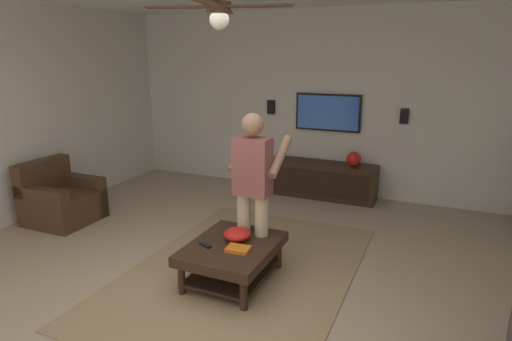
{
  "coord_description": "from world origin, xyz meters",
  "views": [
    {
      "loc": [
        -2.89,
        -1.77,
        2.19
      ],
      "look_at": [
        1.14,
        0.03,
        0.97
      ],
      "focal_mm": 29.93,
      "sensor_mm": 36.0,
      "label": 1
    }
  ],
  "objects_px": {
    "armchair": "(61,201)",
    "tv": "(328,112)",
    "remote_black": "(205,245)",
    "remote_white": "(233,235)",
    "coffee_table": "(233,253)",
    "vase_round": "(354,159)",
    "wall_speaker_right": "(271,107)",
    "person_standing": "(253,183)",
    "book": "(238,249)",
    "bowl": "(237,234)",
    "ceiling_fan": "(219,10)",
    "media_console": "(321,180)",
    "wall_speaker_left": "(404,116)",
    "remote_grey": "(242,249)"
  },
  "relations": [
    {
      "from": "media_console",
      "to": "remote_black",
      "type": "relative_size",
      "value": 11.33
    },
    {
      "from": "book",
      "to": "ceiling_fan",
      "type": "xyz_separation_m",
      "value": [
        -0.05,
        0.13,
        2.11
      ]
    },
    {
      "from": "bowl",
      "to": "ceiling_fan",
      "type": "xyz_separation_m",
      "value": [
        -0.27,
        0.01,
        2.06
      ]
    },
    {
      "from": "tv",
      "to": "person_standing",
      "type": "distance_m",
      "value": 2.82
    },
    {
      "from": "coffee_table",
      "to": "book",
      "type": "distance_m",
      "value": 0.21
    },
    {
      "from": "coffee_table",
      "to": "vase_round",
      "type": "bearing_deg",
      "value": -11.19
    },
    {
      "from": "vase_round",
      "to": "wall_speaker_left",
      "type": "relative_size",
      "value": 1.0
    },
    {
      "from": "tv",
      "to": "vase_round",
      "type": "distance_m",
      "value": 0.84
    },
    {
      "from": "remote_white",
      "to": "remote_black",
      "type": "xyz_separation_m",
      "value": [
        -0.31,
        0.15,
        0.0
      ]
    },
    {
      "from": "remote_white",
      "to": "wall_speaker_right",
      "type": "height_order",
      "value": "wall_speaker_right"
    },
    {
      "from": "ceiling_fan",
      "to": "person_standing",
      "type": "bearing_deg",
      "value": -9.17
    },
    {
      "from": "tv",
      "to": "wall_speaker_right",
      "type": "height_order",
      "value": "tv"
    },
    {
      "from": "coffee_table",
      "to": "wall_speaker_left",
      "type": "bearing_deg",
      "value": -21.15
    },
    {
      "from": "media_console",
      "to": "remote_white",
      "type": "distance_m",
      "value": 2.73
    },
    {
      "from": "book",
      "to": "wall_speaker_left",
      "type": "distance_m",
      "value": 3.55
    },
    {
      "from": "remote_white",
      "to": "book",
      "type": "bearing_deg",
      "value": 29.92
    },
    {
      "from": "tv",
      "to": "wall_speaker_left",
      "type": "distance_m",
      "value": 1.13
    },
    {
      "from": "wall_speaker_right",
      "to": "ceiling_fan",
      "type": "distance_m",
      "value": 3.62
    },
    {
      "from": "coffee_table",
      "to": "tv",
      "type": "height_order",
      "value": "tv"
    },
    {
      "from": "media_console",
      "to": "remote_grey",
      "type": "height_order",
      "value": "media_console"
    },
    {
      "from": "remote_black",
      "to": "book",
      "type": "relative_size",
      "value": 0.68
    },
    {
      "from": "tv",
      "to": "wall_speaker_right",
      "type": "relative_size",
      "value": 4.65
    },
    {
      "from": "bowl",
      "to": "remote_black",
      "type": "bearing_deg",
      "value": 138.9
    },
    {
      "from": "person_standing",
      "to": "remote_white",
      "type": "height_order",
      "value": "person_standing"
    },
    {
      "from": "armchair",
      "to": "vase_round",
      "type": "distance_m",
      "value": 4.18
    },
    {
      "from": "media_console",
      "to": "tv",
      "type": "relative_size",
      "value": 1.66
    },
    {
      "from": "remote_grey",
      "to": "wall_speaker_left",
      "type": "distance_m",
      "value": 3.51
    },
    {
      "from": "remote_black",
      "to": "wall_speaker_right",
      "type": "bearing_deg",
      "value": 125.5
    },
    {
      "from": "remote_black",
      "to": "remote_white",
      "type": "bearing_deg",
      "value": 88.99
    },
    {
      "from": "armchair",
      "to": "bowl",
      "type": "relative_size",
      "value": 3.04
    },
    {
      "from": "bowl",
      "to": "vase_round",
      "type": "distance_m",
      "value": 2.85
    },
    {
      "from": "media_console",
      "to": "wall_speaker_left",
      "type": "bearing_deg",
      "value": 102.64
    },
    {
      "from": "person_standing",
      "to": "book",
      "type": "xyz_separation_m",
      "value": [
        -0.44,
        -0.05,
        -0.51
      ]
    },
    {
      "from": "bowl",
      "to": "wall_speaker_left",
      "type": "xyz_separation_m",
      "value": [
        3.04,
        -1.21,
        0.85
      ]
    },
    {
      "from": "ceiling_fan",
      "to": "wall_speaker_left",
      "type": "bearing_deg",
      "value": -20.21
    },
    {
      "from": "armchair",
      "to": "remote_white",
      "type": "bearing_deg",
      "value": -7.48
    },
    {
      "from": "armchair",
      "to": "remote_black",
      "type": "bearing_deg",
      "value": -14.44
    },
    {
      "from": "media_console",
      "to": "person_standing",
      "type": "relative_size",
      "value": 1.04
    },
    {
      "from": "tv",
      "to": "wall_speaker_right",
      "type": "bearing_deg",
      "value": -90.78
    },
    {
      "from": "remote_grey",
      "to": "remote_white",
      "type": "bearing_deg",
      "value": -66.28
    },
    {
      "from": "remote_black",
      "to": "vase_round",
      "type": "xyz_separation_m",
      "value": [
        3.04,
        -0.79,
        0.25
      ]
    },
    {
      "from": "tv",
      "to": "ceiling_fan",
      "type": "height_order",
      "value": "ceiling_fan"
    },
    {
      "from": "vase_round",
      "to": "remote_black",
      "type": "bearing_deg",
      "value": 165.46
    },
    {
      "from": "wall_speaker_left",
      "to": "wall_speaker_right",
      "type": "bearing_deg",
      "value": 90.0
    },
    {
      "from": "person_standing",
      "to": "remote_black",
      "type": "bearing_deg",
      "value": 149.54
    },
    {
      "from": "bowl",
      "to": "media_console",
      "type": "bearing_deg",
      "value": -1.62
    },
    {
      "from": "armchair",
      "to": "tv",
      "type": "distance_m",
      "value": 4.07
    },
    {
      "from": "person_standing",
      "to": "vase_round",
      "type": "distance_m",
      "value": 2.62
    },
    {
      "from": "bowl",
      "to": "book",
      "type": "height_order",
      "value": "bowl"
    },
    {
      "from": "coffee_table",
      "to": "remote_white",
      "type": "xyz_separation_m",
      "value": [
        0.16,
        0.07,
        0.12
      ]
    }
  ]
}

